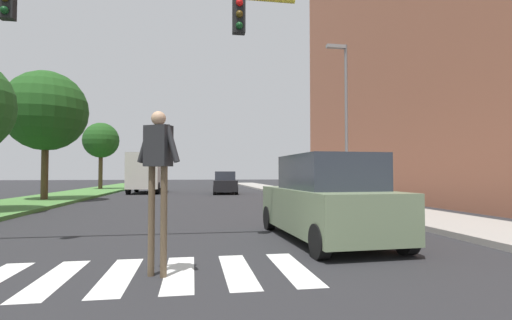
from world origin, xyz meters
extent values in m
plane|color=#262628|center=(0.00, 30.00, 0.00)|extent=(140.00, 140.00, 0.00)
cube|color=silver|center=(-1.35, 8.46, 0.00)|extent=(0.45, 2.20, 0.01)
cube|color=silver|center=(-0.45, 8.46, 0.00)|extent=(0.45, 2.20, 0.01)
cube|color=silver|center=(0.45, 8.46, 0.00)|extent=(0.45, 2.20, 0.01)
cube|color=silver|center=(1.35, 8.46, 0.00)|extent=(0.45, 2.20, 0.01)
cube|color=silver|center=(2.25, 8.46, 0.00)|extent=(0.45, 2.20, 0.01)
cube|color=#477A38|center=(-7.51, 28.00, 0.07)|extent=(4.16, 64.00, 0.15)
cylinder|color=#4C3823|center=(-7.30, 24.49, 1.91)|extent=(0.36, 0.36, 3.52)
sphere|color=#1E4C19|center=(-7.30, 24.49, 4.97)|extent=(4.34, 4.34, 4.34)
cylinder|color=#4C3823|center=(-7.70, 38.76, 1.90)|extent=(0.36, 0.36, 3.49)
sphere|color=#1E4C19|center=(-7.70, 38.76, 4.61)|extent=(3.21, 3.21, 3.21)
cube|color=#A36047|center=(18.07, 22.00, 9.99)|extent=(13.28, 28.28, 19.98)
cube|color=#9E9991|center=(8.27, 28.00, 0.07)|extent=(3.00, 64.00, 0.15)
cube|color=black|center=(-3.13, 10.79, 5.10)|extent=(0.28, 0.20, 0.80)
sphere|color=#0F3F19|center=(-3.13, 10.67, 4.84)|extent=(0.16, 0.16, 0.16)
cube|color=black|center=(1.65, 10.79, 5.10)|extent=(0.28, 0.20, 0.80)
sphere|color=red|center=(1.65, 10.67, 5.36)|extent=(0.16, 0.16, 0.16)
sphere|color=#4C380F|center=(1.65, 10.67, 5.10)|extent=(0.16, 0.16, 0.16)
sphere|color=#0F3F19|center=(1.65, 10.67, 4.84)|extent=(0.16, 0.16, 0.16)
cylinder|color=slate|center=(7.77, 19.16, 3.90)|extent=(0.14, 0.14, 7.50)
cube|color=gray|center=(7.27, 19.16, 7.55)|extent=(0.90, 0.24, 0.16)
cylinder|color=brown|center=(0.22, 8.26, 0.82)|extent=(0.14, 0.14, 1.65)
cylinder|color=brown|center=(0.03, 8.37, 0.82)|extent=(0.14, 0.14, 1.65)
cube|color=#262628|center=(0.13, 8.31, 1.96)|extent=(0.45, 0.40, 0.62)
cylinder|color=#262628|center=(0.33, 8.20, 1.99)|extent=(0.27, 0.21, 0.58)
cylinder|color=#262628|center=(-0.08, 8.43, 1.99)|extent=(0.27, 0.21, 0.58)
sphere|color=tan|center=(0.13, 8.31, 2.38)|extent=(0.30, 0.30, 0.22)
cube|color=gray|center=(3.69, 10.88, 0.70)|extent=(2.11, 4.68, 0.96)
cube|color=#2D333D|center=(3.70, 10.65, 1.58)|extent=(1.78, 2.60, 0.79)
cylinder|color=black|center=(2.74, 12.69, 0.32)|extent=(0.25, 0.65, 0.64)
cylinder|color=black|center=(4.48, 12.77, 0.32)|extent=(0.25, 0.65, 0.64)
cylinder|color=black|center=(2.91, 8.99, 0.32)|extent=(0.25, 0.65, 0.64)
cylinder|color=black|center=(4.65, 9.07, 0.32)|extent=(0.25, 0.65, 0.64)
cube|color=black|center=(3.08, 31.53, 0.63)|extent=(1.98, 4.39, 0.82)
cube|color=#2D333D|center=(3.09, 31.74, 1.37)|extent=(1.64, 2.02, 0.67)
cylinder|color=black|center=(3.78, 29.78, 0.32)|extent=(0.25, 0.65, 0.64)
cylinder|color=black|center=(2.20, 29.87, 0.32)|extent=(0.25, 0.65, 0.64)
cylinder|color=black|center=(3.97, 33.18, 0.32)|extent=(0.25, 0.65, 0.64)
cylinder|color=black|center=(2.38, 33.27, 0.32)|extent=(0.25, 0.65, 0.64)
cube|color=gray|center=(-3.05, 35.84, 1.45)|extent=(2.30, 2.00, 2.20)
cube|color=beige|center=(-3.05, 32.74, 1.75)|extent=(2.30, 4.20, 2.70)
cylinder|color=black|center=(-4.10, 35.84, 0.45)|extent=(0.30, 0.90, 0.90)
cylinder|color=black|center=(-2.00, 35.84, 0.45)|extent=(0.30, 0.90, 0.90)
cylinder|color=black|center=(-4.10, 31.69, 0.45)|extent=(0.30, 0.90, 0.90)
cylinder|color=black|center=(-2.00, 31.69, 0.45)|extent=(0.30, 0.90, 0.90)
camera|label=1|loc=(0.65, 2.46, 1.54)|focal=26.42mm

